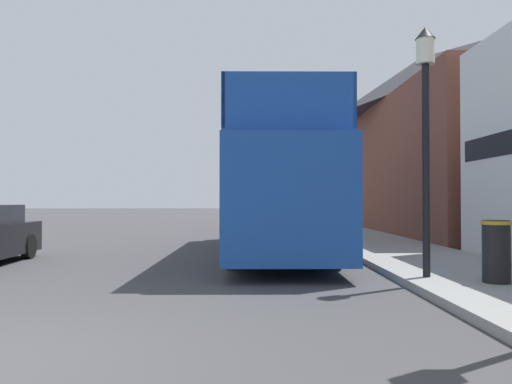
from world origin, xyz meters
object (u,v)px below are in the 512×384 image
object	(u,v)px
lamp_post_third	(303,166)
tour_bus	(276,191)
parked_car_ahead_of_bus	(282,218)
lamp_post_second	(337,152)
lamp_post_nearest	(426,103)
litter_bin	(496,250)

from	to	relation	value
lamp_post_third	tour_bus	bearing A→B (deg)	-99.31
parked_car_ahead_of_bus	lamp_post_second	size ratio (longest dim) A/B	0.86
lamp_post_nearest	lamp_post_third	distance (m)	19.97
lamp_post_third	litter_bin	xyz separation A→B (m)	(0.94, -20.61, -2.85)
lamp_post_second	lamp_post_nearest	bearing A→B (deg)	-91.21
parked_car_ahead_of_bus	lamp_post_second	bearing A→B (deg)	-70.43
tour_bus	litter_bin	size ratio (longest dim) A/B	10.75
lamp_post_nearest	litter_bin	size ratio (longest dim) A/B	4.34
lamp_post_second	litter_bin	world-z (taller)	lamp_post_second
tour_bus	lamp_post_nearest	xyz separation A→B (m)	(2.38, -5.54, 1.47)
tour_bus	lamp_post_third	xyz separation A→B (m)	(2.37, 14.44, 1.76)
parked_car_ahead_of_bus	lamp_post_third	xyz separation A→B (m)	(1.54, 5.24, 2.86)
lamp_post_nearest	lamp_post_second	xyz separation A→B (m)	(0.21, 9.99, 0.09)
tour_bus	litter_bin	bearing A→B (deg)	-61.40
tour_bus	lamp_post_nearest	distance (m)	6.20
litter_bin	tour_bus	bearing A→B (deg)	118.17
lamp_post_nearest	lamp_post_second	distance (m)	9.99
lamp_post_third	lamp_post_nearest	bearing A→B (deg)	-89.96
litter_bin	lamp_post_second	bearing A→B (deg)	93.87
lamp_post_nearest	litter_bin	bearing A→B (deg)	-34.68
parked_car_ahead_of_bus	lamp_post_nearest	world-z (taller)	lamp_post_nearest
litter_bin	parked_car_ahead_of_bus	bearing A→B (deg)	99.19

